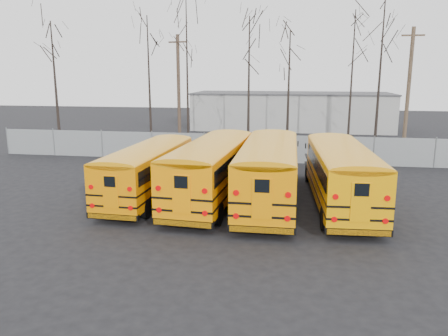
% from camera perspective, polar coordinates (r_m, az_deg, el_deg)
% --- Properties ---
extents(ground, '(120.00, 120.00, 0.00)m').
position_cam_1_polar(ground, '(20.25, 1.49, -5.91)').
color(ground, black).
rests_on(ground, ground).
extents(fence, '(40.00, 0.04, 2.00)m').
position_cam_1_polar(fence, '(31.62, 4.52, 2.58)').
color(fence, gray).
rests_on(fence, ground).
extents(distant_building, '(22.00, 8.00, 4.00)m').
position_cam_1_polar(distant_building, '(51.24, 8.75, 7.34)').
color(distant_building, '#A1A09C').
rests_on(distant_building, ground).
extents(bus_a, '(2.66, 10.11, 2.81)m').
position_cam_1_polar(bus_a, '(22.64, -9.74, 0.19)').
color(bus_a, black).
rests_on(bus_a, ground).
extents(bus_b, '(3.24, 11.27, 3.12)m').
position_cam_1_polar(bus_b, '(21.82, -1.50, 0.40)').
color(bus_b, black).
rests_on(bus_b, ground).
extents(bus_c, '(2.71, 11.40, 3.18)m').
position_cam_1_polar(bus_c, '(21.34, 5.93, 0.17)').
color(bus_c, black).
rests_on(bus_c, ground).
extents(bus_d, '(3.14, 11.03, 3.05)m').
position_cam_1_polar(bus_d, '(21.60, 15.02, -0.26)').
color(bus_d, black).
rests_on(bus_d, ground).
extents(utility_pole_left, '(1.70, 0.43, 9.57)m').
position_cam_1_polar(utility_pole_left, '(39.23, -5.94, 10.19)').
color(utility_pole_left, '#453427').
rests_on(utility_pole_left, ground).
extents(utility_pole_right, '(1.76, 0.31, 9.88)m').
position_cam_1_polar(utility_pole_right, '(38.73, 22.95, 9.51)').
color(utility_pole_right, brown).
rests_on(utility_pole_right, ground).
extents(tree_0, '(0.26, 0.26, 10.37)m').
position_cam_1_polar(tree_0, '(38.80, -21.13, 9.82)').
color(tree_0, black).
rests_on(tree_0, ground).
extents(tree_1, '(0.26, 0.26, 10.72)m').
position_cam_1_polar(tree_1, '(36.21, -9.72, 10.62)').
color(tree_1, black).
rests_on(tree_1, ground).
extents(tree_2, '(0.26, 0.26, 11.82)m').
position_cam_1_polar(tree_2, '(33.97, -4.81, 11.57)').
color(tree_2, black).
rests_on(tree_2, ground).
extents(tree_3, '(0.26, 0.26, 10.57)m').
position_cam_1_polar(tree_3, '(34.81, 3.25, 10.58)').
color(tree_3, black).
rests_on(tree_3, ground).
extents(tree_4, '(0.26, 0.26, 9.56)m').
position_cam_1_polar(tree_4, '(35.16, 8.41, 9.67)').
color(tree_4, black).
rests_on(tree_4, ground).
extents(tree_5, '(0.26, 0.26, 10.89)m').
position_cam_1_polar(tree_5, '(35.17, 16.28, 10.40)').
color(tree_5, black).
rests_on(tree_5, ground).
extents(tree_6, '(0.26, 0.26, 11.98)m').
position_cam_1_polar(tree_6, '(37.26, 19.66, 11.10)').
color(tree_6, black).
rests_on(tree_6, ground).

